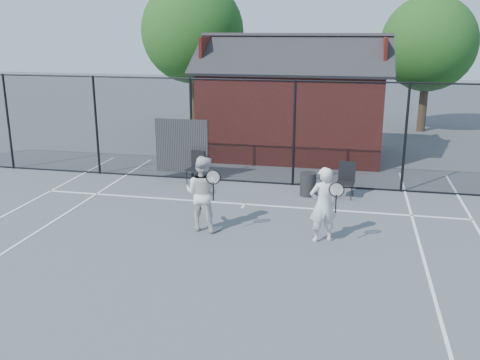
% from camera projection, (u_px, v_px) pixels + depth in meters
% --- Properties ---
extents(ground, '(80.00, 80.00, 0.00)m').
position_uv_depth(ground, '(215.00, 250.00, 10.86)').
color(ground, '#4F555B').
rests_on(ground, ground).
extents(court_lines, '(11.02, 18.00, 0.01)m').
position_uv_depth(court_lines, '(196.00, 279.00, 9.62)').
color(court_lines, white).
rests_on(court_lines, ground).
extents(fence, '(22.04, 3.00, 3.00)m').
position_uv_depth(fence, '(248.00, 134.00, 15.23)').
color(fence, black).
rests_on(fence, ground).
extents(clubhouse, '(6.50, 4.36, 4.19)m').
position_uv_depth(clubhouse, '(293.00, 109.00, 18.78)').
color(clubhouse, maroon).
rests_on(clubhouse, ground).
extents(tree_left, '(4.48, 4.48, 6.44)m').
position_uv_depth(tree_left, '(192.00, 32.00, 23.32)').
color(tree_left, '#352515').
rests_on(tree_left, ground).
extents(tree_right, '(3.97, 3.97, 5.70)m').
position_uv_depth(tree_right, '(429.00, 44.00, 22.37)').
color(tree_right, '#352515').
rests_on(tree_right, ground).
extents(player_front, '(0.78, 0.63, 1.62)m').
position_uv_depth(player_front, '(323.00, 205.00, 11.12)').
color(player_front, silver).
rests_on(player_front, ground).
extents(player_back, '(0.96, 0.78, 1.69)m').
position_uv_depth(player_back, '(203.00, 193.00, 11.77)').
color(player_back, silver).
rests_on(player_back, ground).
extents(chair_left, '(0.54, 0.55, 0.91)m').
position_uv_depth(chair_left, '(195.00, 168.00, 15.43)').
color(chair_left, black).
rests_on(chair_left, ground).
extents(chair_right, '(0.49, 0.51, 0.93)m').
position_uv_depth(chair_right, '(346.00, 181.00, 14.09)').
color(chair_right, black).
rests_on(chair_right, ground).
extents(waste_bin, '(0.50, 0.50, 0.63)m').
position_uv_depth(waste_bin, '(308.00, 184.00, 14.33)').
color(waste_bin, '#262626').
rests_on(waste_bin, ground).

